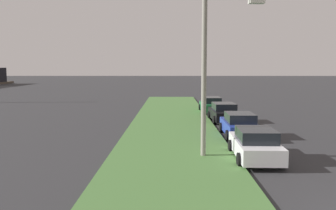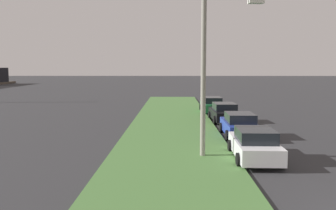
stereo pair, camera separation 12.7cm
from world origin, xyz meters
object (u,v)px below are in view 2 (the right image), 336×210
(parked_car_white, at_px, (254,145))
(parked_car_black, at_px, (224,113))
(parked_car_green, at_px, (212,105))
(streetlight, at_px, (211,64))
(parked_car_blue, at_px, (239,125))

(parked_car_white, relative_size, parked_car_black, 0.99)
(parked_car_green, distance_m, streetlight, 16.93)
(streetlight, bearing_deg, parked_car_white, -101.72)
(parked_car_blue, xyz_separation_m, parked_car_green, (11.35, 0.46, 0.00))
(parked_car_black, bearing_deg, streetlight, 166.32)
(parked_car_white, bearing_deg, parked_car_blue, -1.98)
(parked_car_black, distance_m, streetlight, 11.85)
(parked_car_white, distance_m, streetlight, 4.20)
(parked_car_green, bearing_deg, parked_car_white, -179.98)
(parked_car_black, height_order, parked_car_green, same)
(parked_car_white, bearing_deg, parked_car_green, 1.85)
(parked_car_blue, bearing_deg, parked_car_black, 1.11)
(parked_car_white, bearing_deg, streetlight, 79.66)
(parked_car_white, distance_m, parked_car_green, 16.84)
(parked_car_blue, distance_m, parked_car_black, 5.97)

